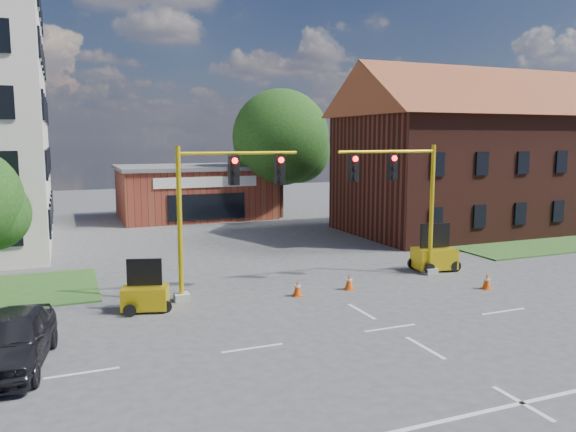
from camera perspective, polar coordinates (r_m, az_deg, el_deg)
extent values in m
plane|color=#414143|center=(20.04, 10.33, -11.13)|extent=(120.00, 120.00, 0.00)
cube|color=#24521F|center=(38.24, 26.13, -2.65)|extent=(14.00, 4.00, 0.08)
cube|color=maroon|center=(47.29, -9.44, 2.31)|extent=(12.00, 8.00, 4.00)
cube|color=#5B5B5D|center=(47.13, -9.50, 4.91)|extent=(12.40, 8.40, 0.30)
cube|color=silver|center=(43.26, -8.29, 3.43)|extent=(8.00, 0.10, 0.80)
cube|color=black|center=(43.44, -8.24, 0.93)|extent=(6.00, 0.10, 2.00)
cube|color=#431C14|center=(42.73, 19.46, 4.08)|extent=(20.00, 10.00, 8.00)
cylinder|color=#392014|center=(46.28, -0.74, 2.72)|extent=(0.44, 0.44, 4.68)
sphere|color=#133B12|center=(46.10, -0.75, 8.00)|extent=(7.85, 7.85, 7.85)
sphere|color=#133B12|center=(46.98, 0.92, 6.70)|extent=(5.50, 5.50, 5.50)
cube|color=gray|center=(23.23, -10.75, -8.09)|extent=(0.60, 0.60, 0.30)
cylinder|color=gold|center=(22.61, -10.94, -0.88)|extent=(0.20, 0.20, 6.20)
cylinder|color=gold|center=(22.97, -4.96, 6.39)|extent=(5.00, 0.14, 0.14)
cube|color=black|center=(22.92, -5.53, 4.63)|extent=(0.40, 0.32, 1.20)
cube|color=black|center=(23.57, -0.85, 4.75)|extent=(0.40, 0.32, 1.20)
sphere|color=#FF0C07|center=(22.73, -5.42, 5.61)|extent=(0.24, 0.24, 0.24)
cube|color=gray|center=(28.04, 14.17, -5.43)|extent=(0.60, 0.60, 0.30)
cylinder|color=gold|center=(27.52, 14.37, 0.56)|extent=(0.20, 0.20, 6.20)
cylinder|color=gold|center=(25.91, 10.10, 6.46)|extent=(5.00, 0.14, 0.14)
cube|color=black|center=(26.07, 10.53, 4.92)|extent=(0.40, 0.32, 1.20)
cube|color=black|center=(25.05, 6.66, 4.88)|extent=(0.40, 0.32, 1.20)
sphere|color=#FF0C07|center=(25.90, 10.77, 5.78)|extent=(0.24, 0.24, 0.24)
cube|color=gold|center=(22.16, -14.30, -8.00)|extent=(1.92, 1.54, 0.84)
cube|color=black|center=(21.92, -14.39, -5.54)|extent=(1.28, 0.48, 1.02)
cube|color=gold|center=(28.79, 14.62, -4.18)|extent=(2.14, 1.58, 0.99)
cube|color=black|center=(28.58, 14.70, -1.92)|extent=(1.54, 0.35, 1.21)
cube|color=#E24F0B|center=(23.51, 0.97, -8.09)|extent=(0.38, 0.38, 0.04)
cone|color=#E24F0B|center=(23.42, 0.97, -7.31)|extent=(0.40, 0.40, 0.70)
cylinder|color=silver|center=(23.40, 0.97, -7.14)|extent=(0.27, 0.27, 0.09)
cube|color=#E24F0B|center=(24.63, 6.21, -7.39)|extent=(0.38, 0.38, 0.04)
cone|color=#E24F0B|center=(24.55, 6.23, -6.64)|extent=(0.40, 0.40, 0.70)
cylinder|color=silver|center=(24.53, 6.23, -6.48)|extent=(0.27, 0.27, 0.09)
cube|color=#E24F0B|center=(26.07, 19.52, -6.94)|extent=(0.38, 0.38, 0.04)
cone|color=#E24F0B|center=(25.99, 19.55, -6.24)|extent=(0.40, 0.40, 0.70)
cylinder|color=silver|center=(25.97, 19.56, -6.09)|extent=(0.27, 0.27, 0.09)
cube|color=#E24F0B|center=(28.85, 13.90, -5.31)|extent=(0.38, 0.38, 0.04)
cone|color=#E24F0B|center=(28.78, 13.93, -4.67)|extent=(0.40, 0.40, 0.70)
cylinder|color=silver|center=(28.76, 13.93, -4.53)|extent=(0.27, 0.27, 0.09)
imported|color=white|center=(38.41, 13.72, -0.99)|extent=(5.67, 3.94, 1.44)
imported|color=black|center=(18.08, -26.25, -11.19)|extent=(2.63, 5.07, 1.65)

